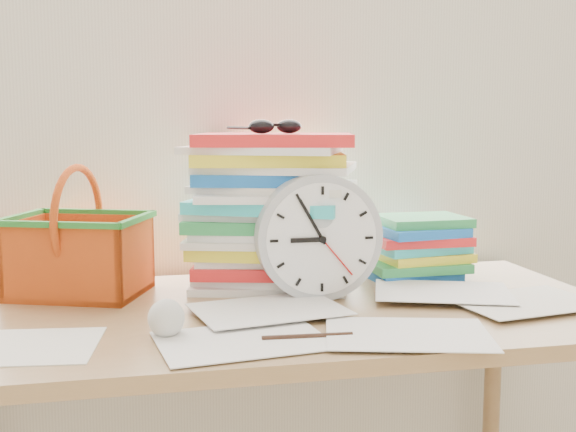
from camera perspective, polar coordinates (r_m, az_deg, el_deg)
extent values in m
cube|color=silver|center=(1.84, -3.39, 14.48)|extent=(4.00, 0.04, 2.70)
cube|color=silver|center=(1.82, -3.28, 13.00)|extent=(2.40, 0.01, 2.50)
cube|color=olive|center=(1.49, -0.83, -7.75)|extent=(1.40, 0.70, 0.03)
cylinder|color=olive|center=(2.09, 15.79, -14.28)|extent=(0.04, 0.04, 0.72)
cylinder|color=#AFB3B8|center=(1.52, 2.43, -1.67)|extent=(0.27, 0.05, 0.27)
sphere|color=silver|center=(1.30, -9.63, -7.93)|extent=(0.07, 0.07, 0.07)
cylinder|color=black|center=(1.27, 1.55, -9.52)|extent=(0.16, 0.02, 0.01)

